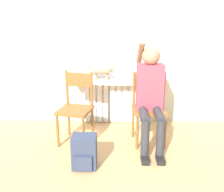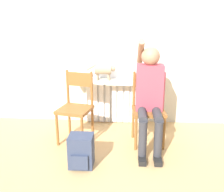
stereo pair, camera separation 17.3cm
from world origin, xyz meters
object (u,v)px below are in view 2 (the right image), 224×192
(chair_left, at_px, (76,106))
(backpack, at_px, (81,151))
(cat, at_px, (104,70))
(chair_right, at_px, (148,108))
(person, at_px, (150,93))

(chair_left, distance_m, backpack, 0.74)
(cat, height_order, backpack, cat)
(chair_right, relative_size, person, 0.68)
(backpack, bearing_deg, chair_left, 105.08)
(person, xyz_separation_m, backpack, (-0.79, -0.54, -0.55))
(chair_right, height_order, cat, cat)
(backpack, bearing_deg, chair_right, 39.76)
(chair_left, height_order, cat, cat)
(chair_right, height_order, person, person)
(backpack, bearing_deg, person, 34.24)
(chair_left, xyz_separation_m, person, (0.96, -0.11, 0.24))
(person, xyz_separation_m, cat, (-0.64, 0.68, 0.14))
(cat, bearing_deg, person, -46.68)
(chair_left, relative_size, chair_right, 1.00)
(chair_left, xyz_separation_m, backpack, (0.18, -0.65, -0.31))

